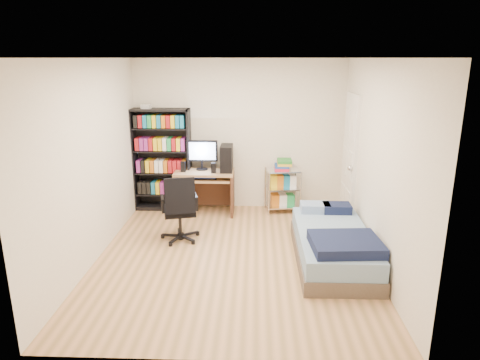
{
  "coord_description": "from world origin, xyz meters",
  "views": [
    {
      "loc": [
        0.28,
        -5.09,
        2.5
      ],
      "look_at": [
        0.08,
        0.4,
        0.93
      ],
      "focal_mm": 32.0,
      "sensor_mm": 36.0,
      "label": 1
    }
  ],
  "objects_px": {
    "media_shelf": "(162,159)",
    "office_chair": "(180,220)",
    "bed": "(333,245)",
    "computer_desk": "(211,174)"
  },
  "relations": [
    {
      "from": "office_chair",
      "to": "bed",
      "type": "xyz_separation_m",
      "value": [
        2.05,
        -0.59,
        -0.08
      ]
    },
    {
      "from": "computer_desk",
      "to": "office_chair",
      "type": "distance_m",
      "value": 1.27
    },
    {
      "from": "media_shelf",
      "to": "office_chair",
      "type": "distance_m",
      "value": 1.54
    },
    {
      "from": "media_shelf",
      "to": "bed",
      "type": "xyz_separation_m",
      "value": [
        2.56,
        -1.92,
        -0.65
      ]
    },
    {
      "from": "computer_desk",
      "to": "media_shelf",
      "type": "bearing_deg",
      "value": 169.69
    },
    {
      "from": "computer_desk",
      "to": "bed",
      "type": "distance_m",
      "value": 2.51
    },
    {
      "from": "media_shelf",
      "to": "office_chair",
      "type": "relative_size",
      "value": 1.86
    },
    {
      "from": "media_shelf",
      "to": "office_chair",
      "type": "height_order",
      "value": "media_shelf"
    },
    {
      "from": "media_shelf",
      "to": "office_chair",
      "type": "xyz_separation_m",
      "value": [
        0.51,
        -1.33,
        -0.57
      ]
    },
    {
      "from": "computer_desk",
      "to": "office_chair",
      "type": "relative_size",
      "value": 1.27
    }
  ]
}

